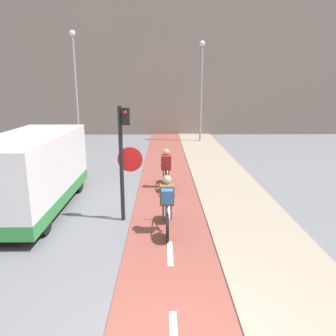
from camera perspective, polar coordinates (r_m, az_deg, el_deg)
The scene contains 7 objects.
building_row_background at distance 27.75m, azimuth -0.62°, elevation 18.71°, with size 60.00×5.20×11.73m.
traffic_light_pole at distance 8.75m, azimuth -7.65°, elevation 2.88°, with size 0.67×0.25×3.13m.
street_lamp_far at distance 21.12m, azimuth -15.87°, elevation 15.00°, with size 0.36×0.36×6.80m.
street_lamp_sidewalk at distance 22.03m, azimuth 5.82°, elevation 14.85°, with size 0.36×0.36×6.42m.
cyclist_near at distance 8.28m, azimuth -0.17°, elevation -6.50°, with size 0.46×1.80×1.49m.
cyclist_far at distance 11.85m, azimuth -0.33°, elevation -0.40°, with size 0.46×1.74×1.46m.
van at distance 10.43m, azimuth -22.60°, elevation -0.92°, with size 1.97×5.29×2.27m.
Camera 1 is at (-0.15, -3.59, 3.62)m, focal length 35.00 mm.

